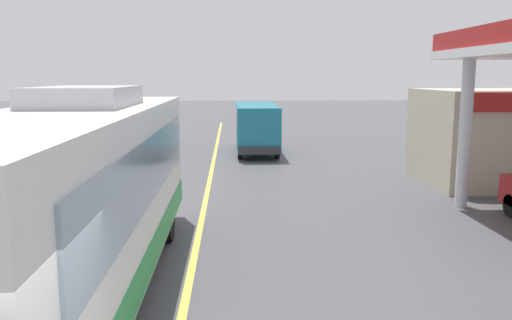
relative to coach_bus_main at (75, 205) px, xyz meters
The scene contains 4 objects.
ground 15.56m from the coach_bus_main, 83.22° to the left, with size 120.00×120.00×0.00m, color #4C4C51.
lane_divider_stripe 10.66m from the coach_bus_main, 80.00° to the left, with size 0.16×50.00×0.01m, color #D8CC4C.
coach_bus_main is the anchor object (origin of this frame).
minibus_opposing_lane 18.09m from the coach_bus_main, 77.42° to the left, with size 2.04×6.13×2.44m.
Camera 1 is at (0.82, -4.08, 3.87)m, focal length 36.54 mm.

